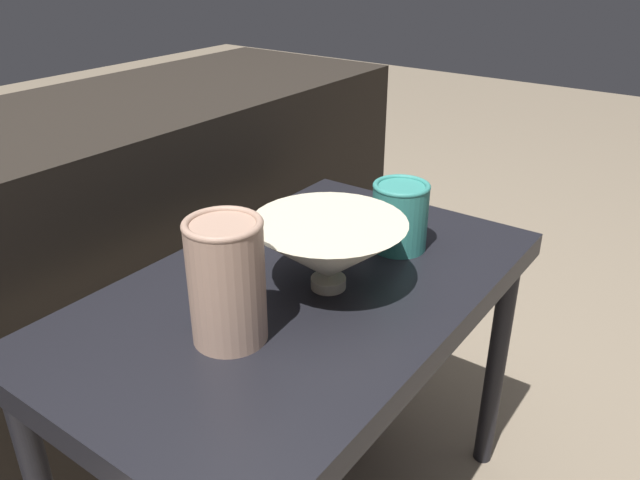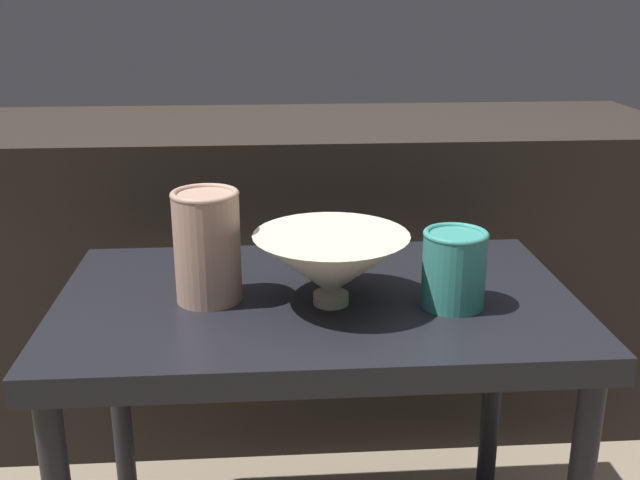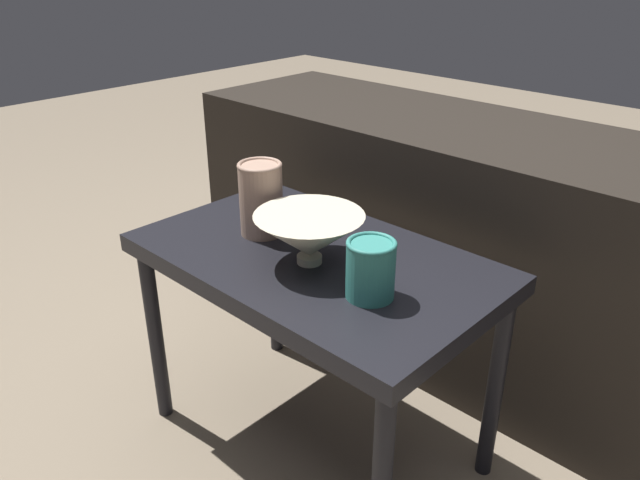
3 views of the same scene
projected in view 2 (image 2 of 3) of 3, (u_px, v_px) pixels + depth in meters
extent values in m
cube|color=black|center=(316.00, 307.00, 1.13)|extent=(0.77, 0.46, 0.04)
cylinder|color=black|center=(119.00, 397.00, 1.37)|extent=(0.04, 0.04, 0.47)
cylinder|color=black|center=(493.00, 383.00, 1.42)|extent=(0.04, 0.04, 0.47)
cube|color=black|center=(299.00, 266.00, 1.73)|extent=(1.63, 0.50, 0.67)
cylinder|color=beige|center=(331.00, 298.00, 1.09)|extent=(0.05, 0.05, 0.02)
cone|color=beige|center=(331.00, 264.00, 1.07)|extent=(0.22, 0.22, 0.09)
cylinder|color=tan|center=(207.00, 248.00, 1.08)|extent=(0.10, 0.10, 0.16)
torus|color=tan|center=(205.00, 194.00, 1.05)|extent=(0.10, 0.10, 0.01)
cylinder|color=teal|center=(454.00, 270.00, 1.07)|extent=(0.09, 0.09, 0.11)
torus|color=teal|center=(456.00, 234.00, 1.05)|extent=(0.09, 0.09, 0.01)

